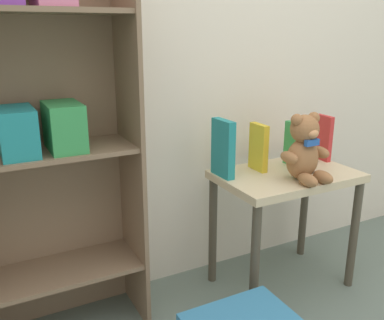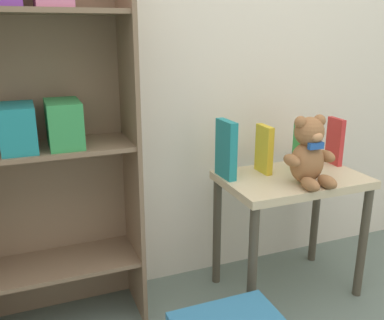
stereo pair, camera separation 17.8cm
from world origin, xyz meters
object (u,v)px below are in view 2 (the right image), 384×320
display_table (291,196)px  book_standing_yellow (264,149)px  bookshelf_side (40,122)px  teddy_bear (309,153)px  book_standing_green (302,147)px  book_standing_red (335,141)px  book_standing_teal (226,149)px

display_table → book_standing_yellow: book_standing_yellow is taller
bookshelf_side → display_table: 1.13m
display_table → book_standing_yellow: size_ratio=2.91×
bookshelf_side → book_standing_yellow: (0.95, -0.08, -0.19)m
teddy_bear → book_standing_green: (0.10, 0.18, -0.03)m
bookshelf_side → teddy_bear: bearing=-15.0°
teddy_bear → bookshelf_side: bearing=165.0°
bookshelf_side → book_standing_yellow: 0.97m
teddy_bear → book_standing_red: bearing=32.8°
book_standing_yellow → book_standing_green: (0.19, -0.02, -0.00)m
book_standing_teal → book_standing_red: size_ratio=1.13×
book_standing_yellow → bookshelf_side: bearing=175.6°
bookshelf_side → book_standing_red: (1.34, -0.10, -0.18)m
book_standing_yellow → book_standing_green: 0.19m
display_table → book_standing_teal: book_standing_teal is taller
teddy_bear → book_standing_green: teddy_bear is taller
teddy_bear → book_standing_red: 0.34m
book_standing_yellow → teddy_bear: bearing=-63.8°
book_standing_teal → book_standing_yellow: size_ratio=1.17×
display_table → teddy_bear: size_ratio=2.17×
book_standing_yellow → book_standing_red: book_standing_red is taller
book_standing_green → teddy_bear: bearing=-119.2°
book_standing_teal → book_standing_yellow: (0.19, -0.00, -0.02)m
book_standing_teal → display_table: bearing=-20.7°
teddy_bear → book_standing_yellow: 0.22m
bookshelf_side → book_standing_red: bookshelf_side is taller
book_standing_yellow → display_table: bearing=-44.5°
display_table → teddy_bear: bearing=-89.7°
teddy_bear → book_standing_yellow: size_ratio=1.34×
bookshelf_side → book_standing_teal: bearing=-6.0°
book_standing_yellow → book_standing_red: 0.39m
book_standing_green → book_standing_red: (0.19, 0.00, 0.01)m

